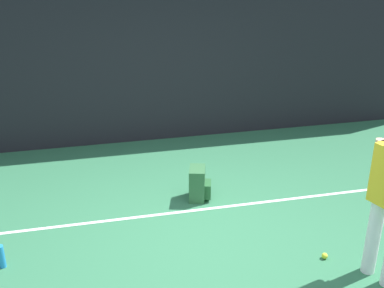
# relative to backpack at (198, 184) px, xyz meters

# --- Properties ---
(ground_plane) EXTENTS (12.00, 12.00, 0.00)m
(ground_plane) POSITION_rel_backpack_xyz_m (-0.19, -0.87, -0.21)
(ground_plane) COLOR #2D6B47
(back_fence) EXTENTS (10.00, 0.10, 2.76)m
(back_fence) POSITION_rel_backpack_xyz_m (-0.19, 2.13, 1.17)
(back_fence) COLOR black
(back_fence) RESTS_ON ground
(court_line) EXTENTS (9.00, 0.05, 0.00)m
(court_line) POSITION_rel_backpack_xyz_m (-0.19, -0.29, -0.21)
(court_line) COLOR white
(court_line) RESTS_ON ground
(backpack) EXTENTS (0.34, 0.34, 0.44)m
(backpack) POSITION_rel_backpack_xyz_m (0.00, 0.00, 0.00)
(backpack) COLOR #2D6038
(backpack) RESTS_ON ground
(tennis_ball_by_fence) EXTENTS (0.07, 0.07, 0.07)m
(tennis_ball_by_fence) POSITION_rel_backpack_xyz_m (1.03, -1.55, -0.18)
(tennis_ball_by_fence) COLOR #CCE033
(tennis_ball_by_fence) RESTS_ON ground
(water_bottle) EXTENTS (0.07, 0.07, 0.26)m
(water_bottle) POSITION_rel_backpack_xyz_m (-2.33, -0.94, -0.08)
(water_bottle) COLOR #268CD8
(water_bottle) RESTS_ON ground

